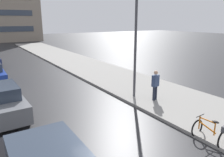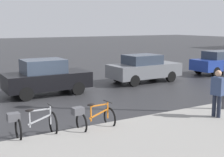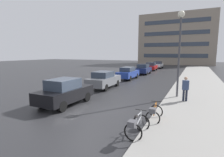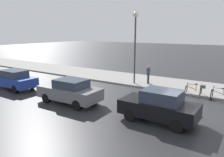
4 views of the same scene
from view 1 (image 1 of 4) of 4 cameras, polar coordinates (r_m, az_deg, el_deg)
The scene contains 5 objects.
sidewalk_kerb at distance 17.18m, azimuth 0.74°, elevation 0.37°, with size 4.80×60.00×0.14m, color gray.
bicycle_second at distance 8.97m, azimuth 25.02°, elevation -12.53°, with size 0.75×1.37×0.92m.
car_grey at distance 11.21m, azimuth -27.27°, elevation -5.45°, with size 1.96×4.32×1.61m.
pedestrian at distance 12.12m, azimuth 11.24°, elevation -1.56°, with size 0.44×0.31×1.80m.
streetlamp at distance 12.04m, azimuth 6.33°, elevation 15.06°, with size 0.48×0.48×6.28m.
Camera 1 is at (-3.16, -3.87, 4.41)m, focal length 35.00 mm.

